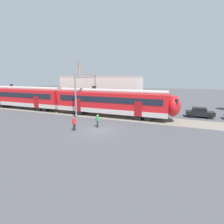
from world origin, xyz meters
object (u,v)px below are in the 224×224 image
object	(u,v)px
commuter_train	(65,100)
pedestrian_green	(97,120)
parked_car_black	(200,112)
pedestrian_red	(74,122)

from	to	relation	value
commuter_train	pedestrian_green	distance (m)	11.54
commuter_train	parked_car_black	size ratio (longest dim) A/B	9.41
pedestrian_red	parked_car_black	world-z (taller)	pedestrian_red
pedestrian_red	parked_car_black	size ratio (longest dim) A/B	0.41
parked_car_black	commuter_train	bearing A→B (deg)	-168.54
pedestrian_green	parked_car_black	size ratio (longest dim) A/B	0.41
pedestrian_green	parked_car_black	xyz separation A→B (m)	(12.24, 10.78, -0.18)
commuter_train	pedestrian_red	world-z (taller)	commuter_train
pedestrian_green	parked_car_black	distance (m)	16.31
commuter_train	pedestrian_red	size ratio (longest dim) A/B	22.83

